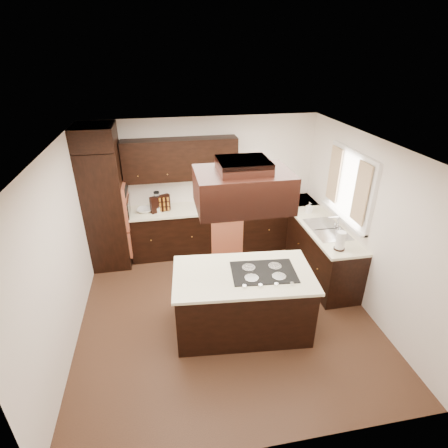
{
  "coord_description": "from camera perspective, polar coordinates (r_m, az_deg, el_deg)",
  "views": [
    {
      "loc": [
        -0.77,
        -4.08,
        3.58
      ],
      "look_at": [
        0.1,
        0.6,
        1.15
      ],
      "focal_mm": 28.0,
      "sensor_mm": 36.0,
      "label": 1
    }
  ],
  "objects": [
    {
      "name": "base_cabinets_back",
      "position": [
        6.72,
        -2.41,
        -0.87
      ],
      "size": [
        2.93,
        0.6,
        0.88
      ],
      "primitive_type": "cube",
      "color": "black",
      "rests_on": "floor"
    },
    {
      "name": "curtain_left",
      "position": [
        5.38,
        21.46,
        4.67
      ],
      "size": [
        0.02,
        0.34,
        0.9
      ],
      "primitive_type": "cube",
      "color": "#F2E4BF",
      "rests_on": "wall_right"
    },
    {
      "name": "paper_towel",
      "position": [
        5.34,
        18.47,
        -2.63
      ],
      "size": [
        0.15,
        0.15,
        0.29
      ],
      "primitive_type": "cylinder",
      "rotation": [
        0.0,
        0.0,
        -0.13
      ],
      "color": "white",
      "rests_on": "countertop_right"
    },
    {
      "name": "spice_rack",
      "position": [
        6.35,
        -10.39,
        3.28
      ],
      "size": [
        0.37,
        0.23,
        0.3
      ],
      "primitive_type": "cube",
      "rotation": [
        0.0,
        0.0,
        0.4
      ],
      "color": "black",
      "rests_on": "countertop_back"
    },
    {
      "name": "upper_cabinets",
      "position": [
        6.28,
        -7.1,
        10.45
      ],
      "size": [
        2.0,
        0.34,
        0.72
      ],
      "primitive_type": "cube",
      "color": "black",
      "rests_on": "wall_back"
    },
    {
      "name": "hood_duct",
      "position": [
        3.81,
        3.19,
        9.53
      ],
      "size": [
        0.55,
        0.5,
        0.13
      ],
      "primitive_type": "cube",
      "color": "black",
      "rests_on": "ceiling"
    },
    {
      "name": "wall_left",
      "position": [
        4.89,
        -25.05,
        -4.24
      ],
      "size": [
        0.02,
        4.2,
        2.5
      ],
      "primitive_type": "cube",
      "color": "white",
      "rests_on": "ground"
    },
    {
      "name": "blender_pitcher",
      "position": [
        6.32,
        -10.89,
        3.9
      ],
      "size": [
        0.13,
        0.13,
        0.26
      ],
      "primitive_type": "cone",
      "color": "silver",
      "rests_on": "blender_base"
    },
    {
      "name": "ceiling",
      "position": [
        4.29,
        0.15,
        12.6
      ],
      "size": [
        4.2,
        4.2,
        0.02
      ],
      "primitive_type": "cube",
      "color": "silver",
      "rests_on": "ground"
    },
    {
      "name": "cooktop",
      "position": [
        4.67,
        6.48,
        -7.78
      ],
      "size": [
        0.89,
        0.63,
        0.01
      ],
      "primitive_type": "cube",
      "rotation": [
        0.0,
        0.0,
        -0.09
      ],
      "color": "black",
      "rests_on": "island_top"
    },
    {
      "name": "island_top",
      "position": [
        4.64,
        3.17,
        -8.26
      ],
      "size": [
        1.92,
        1.19,
        0.04
      ],
      "primitive_type": "cube",
      "rotation": [
        0.0,
        0.0,
        -0.09
      ],
      "color": "white",
      "rests_on": "island"
    },
    {
      "name": "wall_right",
      "position": [
        5.51,
        22.24,
        -0.13
      ],
      "size": [
        0.02,
        4.2,
        2.5
      ],
      "primitive_type": "cube",
      "color": "white",
      "rests_on": "ground"
    },
    {
      "name": "window_pane",
      "position": [
        5.78,
        20.08,
        5.84
      ],
      "size": [
        0.0,
        1.2,
        1.0
      ],
      "primitive_type": "cube",
      "color": "white",
      "rests_on": "wall_right"
    },
    {
      "name": "oven_column",
      "position": [
        6.39,
        -18.67,
        2.31
      ],
      "size": [
        0.65,
        0.75,
        2.12
      ],
      "primitive_type": "cube",
      "color": "black",
      "rests_on": "floor"
    },
    {
      "name": "countertop_right",
      "position": [
        6.21,
        14.96,
        0.47
      ],
      "size": [
        0.63,
        2.4,
        0.04
      ],
      "primitive_type": "cube",
      "color": "white",
      "rests_on": "base_cabinets_right"
    },
    {
      "name": "dishwasher_front",
      "position": [
        6.52,
        0.52,
        -2.19
      ],
      "size": [
        0.6,
        0.05,
        0.72
      ],
      "primitive_type": "cube",
      "color": "#D26A46",
      "rests_on": "floor"
    },
    {
      "name": "floor",
      "position": [
        5.49,
        0.12,
        -13.8
      ],
      "size": [
        4.2,
        4.2,
        0.02
      ],
      "primitive_type": "cube",
      "color": "brown",
      "rests_on": "ground"
    },
    {
      "name": "island",
      "position": [
        4.92,
        3.03,
        -12.64
      ],
      "size": [
        1.85,
        1.12,
        0.88
      ],
      "primitive_type": "cube",
      "rotation": [
        0.0,
        0.0,
        -0.09
      ],
      "color": "black",
      "rests_on": "floor"
    },
    {
      "name": "wall_back",
      "position": [
        6.66,
        -3.24,
        6.51
      ],
      "size": [
        4.2,
        0.02,
        2.5
      ],
      "primitive_type": "cube",
      "color": "white",
      "rests_on": "ground"
    },
    {
      "name": "mixing_bowl",
      "position": [
        6.43,
        -12.77,
        2.22
      ],
      "size": [
        0.34,
        0.34,
        0.07
      ],
      "primitive_type": "imported",
      "rotation": [
        0.0,
        0.0,
        -0.27
      ],
      "color": "white",
      "rests_on": "countertop_back"
    },
    {
      "name": "sink_rim",
      "position": [
        5.92,
        16.48,
        -0.8
      ],
      "size": [
        0.52,
        0.84,
        0.01
      ],
      "primitive_type": "cube",
      "color": "silver",
      "rests_on": "countertop_right"
    },
    {
      "name": "wall_oven_face",
      "position": [
        6.32,
        -15.63,
        3.09
      ],
      "size": [
        0.05,
        0.62,
        0.78
      ],
      "primitive_type": "cube",
      "color": "#D26A46",
      "rests_on": "oven_column"
    },
    {
      "name": "wall_front",
      "position": [
        3.15,
        7.74,
        -21.03
      ],
      "size": [
        4.2,
        0.02,
        2.5
      ],
      "primitive_type": "cube",
      "color": "white",
      "rests_on": "ground"
    },
    {
      "name": "curtain_right",
      "position": [
        6.06,
        17.54,
        7.71
      ],
      "size": [
        0.02,
        0.34,
        0.9
      ],
      "primitive_type": "cube",
      "color": "#F2E4BF",
      "rests_on": "wall_right"
    },
    {
      "name": "soap_bottle",
      "position": [
        6.4,
        13.73,
        2.61
      ],
      "size": [
        0.12,
        0.12,
        0.2
      ],
      "primitive_type": "imported",
      "rotation": [
        0.0,
        0.0,
        0.41
      ],
      "color": "white",
      "rests_on": "countertop_right"
    },
    {
      "name": "blender_base",
      "position": [
        6.39,
        -10.75,
        2.41
      ],
      "size": [
        0.15,
        0.15,
        0.1
      ],
      "primitive_type": "cylinder",
      "color": "silver",
      "rests_on": "countertop_back"
    },
    {
      "name": "window_frame",
      "position": [
        5.76,
        19.84,
        5.84
      ],
      "size": [
        0.06,
        1.32,
        1.12
      ],
      "primitive_type": "cube",
      "color": "white",
      "rests_on": "wall_right"
    },
    {
      "name": "range_hood",
      "position": [
        3.9,
        3.09,
        5.68
      ],
      "size": [
        1.05,
        0.72,
        0.42
      ],
      "primitive_type": "cube",
      "color": "black",
      "rests_on": "ceiling"
    },
    {
      "name": "base_cabinets_right",
      "position": [
        6.42,
        14.6,
        -3.19
      ],
      "size": [
        0.6,
        2.4,
        0.88
      ],
      "primitive_type": "cube",
      "color": "black",
      "rests_on": "floor"
    },
    {
      "name": "countertop_back",
      "position": [
        6.5,
        -2.47,
        2.65
      ],
      "size": [
        2.93,
        0.63,
        0.04
      ],
      "primitive_type": "cube",
      "color": "white",
      "rests_on": "base_cabinets_back"
    }
  ]
}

